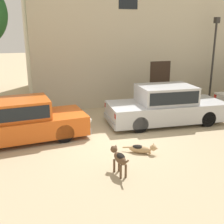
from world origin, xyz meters
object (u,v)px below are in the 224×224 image
(parked_sedan_nearest, at_px, (19,120))
(stray_dog_tan, at_px, (119,158))
(street_lamp, at_px, (214,50))
(parked_sedan_second, at_px, (166,105))
(stray_dog_spotted, at_px, (142,149))

(parked_sedan_nearest, relative_size, stray_dog_tan, 4.83)
(street_lamp, bearing_deg, parked_sedan_second, -148.35)
(stray_dog_tan, distance_m, street_lamp, 9.33)
(stray_dog_tan, xyz_separation_m, street_lamp, (7.02, 5.75, 2.18))
(parked_sedan_nearest, xyz_separation_m, street_lamp, (9.38, 2.50, 1.94))
(parked_sedan_nearest, height_order, parked_sedan_second, parked_sedan_second)
(parked_sedan_nearest, relative_size, parked_sedan_second, 0.95)
(parked_sedan_second, height_order, stray_dog_spotted, parked_sedan_second)
(stray_dog_spotted, bearing_deg, parked_sedan_second, 84.62)
(stray_dog_spotted, distance_m, street_lamp, 8.02)
(stray_dog_tan, bearing_deg, parked_sedan_nearest, 29.06)
(parked_sedan_second, bearing_deg, parked_sedan_nearest, -174.51)
(parked_sedan_nearest, xyz_separation_m, stray_dog_spotted, (3.44, -2.28, -0.55))
(stray_dog_tan, height_order, street_lamp, street_lamp)
(stray_dog_spotted, bearing_deg, parked_sedan_nearest, -177.88)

